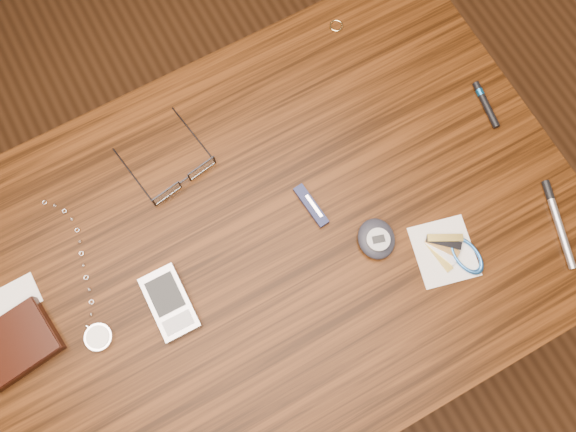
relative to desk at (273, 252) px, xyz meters
name	(u,v)px	position (x,y,z in m)	size (l,w,h in m)	color
ground	(279,297)	(0.00, 0.00, -0.65)	(3.80, 3.80, 0.00)	#472814
desk	(273,252)	(0.00, 0.00, 0.00)	(1.00, 0.70, 0.75)	#3B1C09
wallet_and_card	(16,343)	(-0.42, 0.04, 0.11)	(0.13, 0.15, 0.03)	black
eyeglasses	(182,178)	(-0.08, 0.16, 0.11)	(0.14, 0.15, 0.03)	black
gold_ring	(336,26)	(0.29, 0.29, 0.10)	(0.03, 0.03, 0.00)	#E4BF75
pocket_watch	(97,332)	(-0.31, 0.00, 0.11)	(0.06, 0.27, 0.01)	white
pda_phone	(170,303)	(-0.19, -0.02, 0.11)	(0.06, 0.11, 0.02)	#A9A9AD
pedometer	(376,239)	(0.15, -0.08, 0.11)	(0.08, 0.08, 0.03)	#22222C
notepad_keys	(455,253)	(0.25, -0.16, 0.11)	(0.12, 0.12, 0.01)	white
pocket_knife	(311,206)	(0.08, 0.02, 0.11)	(0.02, 0.08, 0.01)	#131E3D
silver_pen	(557,217)	(0.42, -0.19, 0.11)	(0.06, 0.15, 0.01)	#AEAFB3
black_blue_pen	(485,103)	(0.44, 0.03, 0.11)	(0.03, 0.09, 0.01)	black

